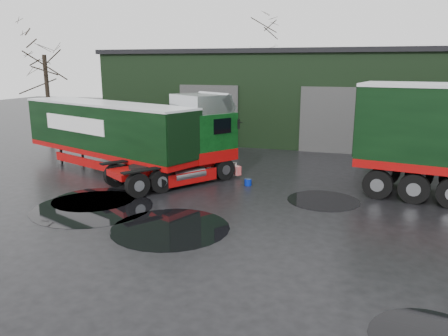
# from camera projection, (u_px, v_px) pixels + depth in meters

# --- Properties ---
(ground) EXTENTS (100.00, 100.00, 0.00)m
(ground) POSITION_uv_depth(u_px,v_px,m) (240.00, 228.00, 14.53)
(ground) COLOR black
(warehouse) EXTENTS (32.40, 12.40, 6.30)m
(warehouse) POSITION_uv_depth(u_px,v_px,m) (340.00, 95.00, 31.79)
(warehouse) COLOR black
(warehouse) RESTS_ON ground
(hero_tractor) EXTENTS (5.90, 6.87, 4.01)m
(hero_tractor) POSITION_uv_depth(u_px,v_px,m) (170.00, 140.00, 19.56)
(hero_tractor) COLOR black
(hero_tractor) RESTS_ON ground
(trailer_left) EXTENTS (11.30, 6.37, 3.50)m
(trailer_left) POSITION_uv_depth(u_px,v_px,m) (107.00, 137.00, 21.95)
(trailer_left) COLOR silver
(trailer_left) RESTS_ON ground
(wash_bucket) EXTENTS (0.33, 0.33, 0.30)m
(wash_bucket) POSITION_uv_depth(u_px,v_px,m) (248.00, 182.00, 19.59)
(wash_bucket) COLOR #061C91
(wash_bucket) RESTS_ON ground
(tree_left) EXTENTS (4.40, 4.40, 8.50)m
(tree_left) POSITION_uv_depth(u_px,v_px,m) (46.00, 80.00, 29.64)
(tree_left) COLOR black
(tree_left) RESTS_ON ground
(tree_back_a) EXTENTS (4.40, 4.40, 9.50)m
(tree_back_a) POSITION_uv_depth(u_px,v_px,m) (262.00, 70.00, 43.04)
(tree_back_a) COLOR black
(tree_back_a) RESTS_ON ground
(tree_back_b) EXTENTS (4.40, 4.40, 7.50)m
(tree_back_b) POSITION_uv_depth(u_px,v_px,m) (439.00, 83.00, 38.61)
(tree_back_b) COLOR black
(tree_back_b) RESTS_ON ground
(puddle_0) EXTENTS (3.96, 3.96, 0.01)m
(puddle_0) POSITION_uv_depth(u_px,v_px,m) (170.00, 228.00, 14.49)
(puddle_0) COLOR black
(puddle_0) RESTS_ON ground
(puddle_1) EXTENTS (2.88, 2.88, 0.01)m
(puddle_1) POSITION_uv_depth(u_px,v_px,m) (323.00, 200.00, 17.43)
(puddle_1) COLOR black
(puddle_1) RESTS_ON ground
(puddle_2) EXTENTS (4.51, 4.51, 0.01)m
(puddle_2) POSITION_uv_depth(u_px,v_px,m) (93.00, 208.00, 16.56)
(puddle_2) COLOR black
(puddle_2) RESTS_ON ground
(puddle_4) EXTENTS (3.29, 3.29, 0.01)m
(puddle_4) POSITION_uv_depth(u_px,v_px,m) (94.00, 199.00, 17.59)
(puddle_4) COLOR black
(puddle_4) RESTS_ON ground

